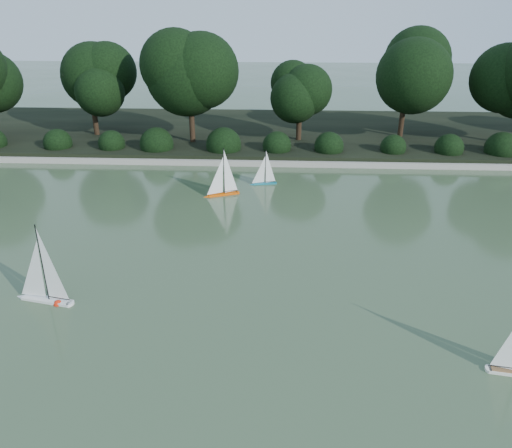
% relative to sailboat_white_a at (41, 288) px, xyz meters
% --- Properties ---
extents(ground, '(80.00, 80.00, 0.00)m').
position_rel_sailboat_white_a_xyz_m(ground, '(4.13, -0.36, -0.27)').
color(ground, '#2E4328').
rests_on(ground, ground).
extents(pond_coping, '(40.00, 0.35, 0.18)m').
position_rel_sailboat_white_a_xyz_m(pond_coping, '(4.13, 8.64, -0.18)').
color(pond_coping, gray).
rests_on(pond_coping, ground).
extents(far_bank, '(40.00, 8.00, 0.30)m').
position_rel_sailboat_white_a_xyz_m(far_bank, '(4.13, 12.64, -0.12)').
color(far_bank, black).
rests_on(far_bank, ground).
extents(tree_line, '(26.31, 3.93, 4.39)m').
position_rel_sailboat_white_a_xyz_m(tree_line, '(5.36, 11.07, 2.37)').
color(tree_line, black).
rests_on(tree_line, ground).
extents(shrub_hedge, '(29.10, 1.10, 1.10)m').
position_rel_sailboat_white_a_xyz_m(shrub_hedge, '(4.13, 9.54, 0.18)').
color(shrub_hedge, black).
rests_on(shrub_hedge, ground).
extents(sailboat_white_a, '(1.24, 0.44, 1.69)m').
position_rel_sailboat_white_a_xyz_m(sailboat_white_a, '(0.00, 0.00, 0.00)').
color(sailboat_white_a, silver).
rests_on(sailboat_white_a, ground).
extents(sailboat_orange, '(1.07, 0.56, 1.50)m').
position_rel_sailboat_white_a_xyz_m(sailboat_orange, '(2.72, 5.71, -0.03)').
color(sailboat_orange, '#E85106').
rests_on(sailboat_orange, ground).
extents(sailboat_teal, '(0.87, 0.30, 1.19)m').
position_rel_sailboat_white_a_xyz_m(sailboat_teal, '(3.90, 6.72, -0.08)').
color(sailboat_teal, '#177184').
rests_on(sailboat_teal, ground).
extents(race_buoy, '(0.17, 0.17, 0.17)m').
position_rel_sailboat_white_a_xyz_m(race_buoy, '(0.34, -0.12, -0.27)').
color(race_buoy, red).
rests_on(race_buoy, ground).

